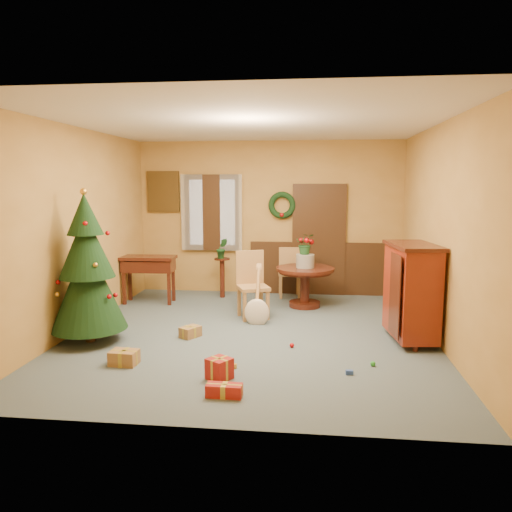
# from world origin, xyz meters

# --- Properties ---
(room_envelope) EXTENTS (5.50, 5.50, 5.50)m
(room_envelope) POSITION_xyz_m (0.21, 2.70, 1.12)
(room_envelope) COLOR #384951
(room_envelope) RESTS_ON ground
(dining_table) EXTENTS (1.00, 1.00, 0.68)m
(dining_table) POSITION_xyz_m (0.71, 1.68, 0.48)
(dining_table) COLOR black
(dining_table) RESTS_ON floor
(urn) EXTENTS (0.31, 0.31, 0.23)m
(urn) POSITION_xyz_m (0.71, 1.68, 0.80)
(urn) COLOR slate
(urn) RESTS_ON dining_table
(centerpiece_plant) EXTENTS (0.32, 0.28, 0.35)m
(centerpiece_plant) POSITION_xyz_m (0.71, 1.68, 1.09)
(centerpiece_plant) COLOR #1E4C23
(centerpiece_plant) RESTS_ON urn
(chair_near) EXTENTS (0.59, 0.59, 1.05)m
(chair_near) POSITION_xyz_m (-0.11, 0.94, 0.56)
(chair_near) COLOR olive
(chair_near) RESTS_ON floor
(chair_far) EXTENTS (0.46, 0.46, 0.96)m
(chair_far) POSITION_xyz_m (0.43, 2.34, 0.51)
(chair_far) COLOR olive
(chair_far) RESTS_ON floor
(guitar) EXTENTS (0.54, 0.66, 0.86)m
(guitar) POSITION_xyz_m (0.02, 0.52, 0.44)
(guitar) COLOR beige
(guitar) RESTS_ON floor
(plant_stand) EXTENTS (0.29, 0.29, 0.74)m
(plant_stand) POSITION_xyz_m (-0.82, 2.23, 0.46)
(plant_stand) COLOR black
(plant_stand) RESTS_ON floor
(stand_plant) EXTENTS (0.25, 0.22, 0.37)m
(stand_plant) POSITION_xyz_m (-0.82, 2.23, 0.92)
(stand_plant) COLOR #19471E
(stand_plant) RESTS_ON plant_stand
(christmas_tree) EXTENTS (0.99, 0.99, 2.05)m
(christmas_tree) POSITION_xyz_m (-2.11, -0.56, 0.97)
(christmas_tree) COLOR #382111
(christmas_tree) RESTS_ON floor
(writing_desk) EXTENTS (0.96, 0.51, 0.84)m
(writing_desk) POSITION_xyz_m (-2.04, 1.67, 0.63)
(writing_desk) COLOR black
(writing_desk) RESTS_ON floor
(sideboard) EXTENTS (0.67, 1.09, 1.32)m
(sideboard) POSITION_xyz_m (2.15, -0.06, 0.71)
(sideboard) COLOR #581B0A
(sideboard) RESTS_ON floor
(gift_a) EXTENTS (0.33, 0.25, 0.17)m
(gift_a) POSITION_xyz_m (-1.34, -1.34, 0.08)
(gift_a) COLOR brown
(gift_a) RESTS_ON floor
(gift_b) EXTENTS (0.32, 0.32, 0.23)m
(gift_b) POSITION_xyz_m (-0.15, -1.64, 0.11)
(gift_b) COLOR maroon
(gift_b) RESTS_ON floor
(gift_c) EXTENTS (0.30, 0.33, 0.15)m
(gift_c) POSITION_xyz_m (-0.83, -0.22, 0.07)
(gift_c) COLOR brown
(gift_c) RESTS_ON floor
(gift_d) EXTENTS (0.37, 0.16, 0.13)m
(gift_d) POSITION_xyz_m (-0.02, -2.09, 0.06)
(gift_d) COLOR maroon
(gift_d) RESTS_ON floor
(toy_a) EXTENTS (0.08, 0.06, 0.05)m
(toy_a) POSITION_xyz_m (1.26, -1.36, 0.03)
(toy_a) COLOR #24439C
(toy_a) RESTS_ON floor
(toy_b) EXTENTS (0.06, 0.06, 0.06)m
(toy_b) POSITION_xyz_m (1.55, -1.07, 0.03)
(toy_b) COLOR #278F2B
(toy_b) RESTS_ON floor
(toy_c) EXTENTS (0.08, 0.09, 0.05)m
(toy_c) POSITION_xyz_m (0.00, -1.87, 0.03)
(toy_c) COLOR gold
(toy_c) RESTS_ON floor
(toy_d) EXTENTS (0.06, 0.06, 0.06)m
(toy_d) POSITION_xyz_m (0.59, -0.51, 0.03)
(toy_d) COLOR #B00B0F
(toy_d) RESTS_ON floor
(toy_e) EXTENTS (0.08, 0.05, 0.05)m
(toy_e) POSITION_xyz_m (-0.05, -1.32, 0.03)
(toy_e) COLOR gold
(toy_e) RESTS_ON floor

